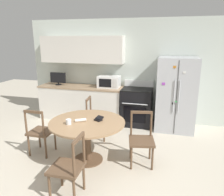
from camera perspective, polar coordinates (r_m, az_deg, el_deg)
ground_plane at (r=3.79m, az=-5.43°, el=-18.52°), size 14.00×14.00×0.00m
back_wall at (r=5.76m, az=0.28°, el=8.65°), size 5.20×0.44×2.60m
kitchen_counter at (r=5.92m, az=-7.92°, el=-1.16°), size 2.23×0.64×0.90m
refrigerator at (r=5.30m, az=16.39°, el=0.94°), size 0.88×0.79×1.71m
oven_range at (r=5.51m, az=6.49°, el=-2.17°), size 0.74×0.68×1.08m
microwave at (r=5.58m, az=-0.80°, el=4.27°), size 0.54×0.38×0.29m
countertop_tv at (r=6.07m, az=-13.91°, el=5.06°), size 0.43×0.16×0.34m
dining_table at (r=3.81m, az=-6.46°, el=-7.90°), size 1.30×1.30×0.74m
dining_chair_right at (r=3.81m, az=7.68°, el=-10.84°), size 0.50×0.50×0.90m
dining_chair_left at (r=4.29m, az=-18.17°, el=-8.45°), size 0.42×0.42×0.90m
dining_chair_far at (r=4.73m, az=-4.16°, el=-5.49°), size 0.47×0.47×0.90m
dining_chair_near at (r=3.11m, az=-11.29°, el=-17.46°), size 0.43×0.43×0.90m
candle_glass at (r=3.68m, az=-11.26°, el=-6.19°), size 0.09×0.09×0.09m
folded_napkin at (r=3.76m, az=-8.18°, el=-5.74°), size 0.19×0.14×0.05m
wallet at (r=3.78m, az=-3.44°, el=-5.47°), size 0.16×0.16×0.07m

